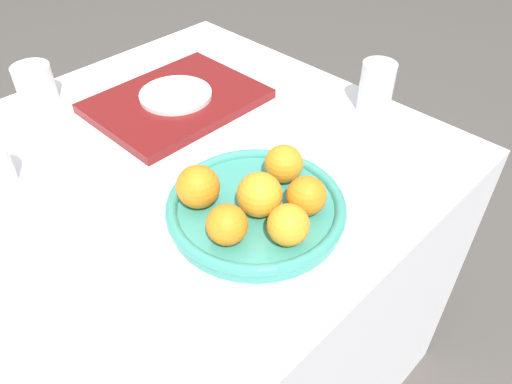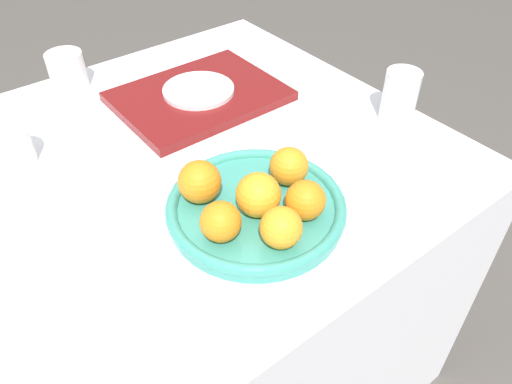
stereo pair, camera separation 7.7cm
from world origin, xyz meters
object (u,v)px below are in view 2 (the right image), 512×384
at_px(orange_4, 289,166).
at_px(orange_5, 221,222).
at_px(fruit_platter, 256,208).
at_px(cup_1, 8,149).
at_px(orange_3, 200,182).
at_px(orange_2, 281,228).
at_px(orange_0, 306,200).
at_px(cup_3, 67,71).
at_px(serving_tray, 199,96).
at_px(side_plate, 199,90).
at_px(napkin, 174,341).
at_px(orange_1, 258,195).
at_px(water_glass, 400,96).

height_order(orange_4, orange_5, orange_4).
distance_m(fruit_platter, cup_1, 0.46).
bearing_deg(orange_3, orange_2, -76.16).
bearing_deg(fruit_platter, orange_0, -54.70).
bearing_deg(cup_3, orange_4, -75.05).
relative_size(orange_0, serving_tray, 0.18).
xyz_separation_m(orange_4, side_plate, (0.04, 0.34, -0.03)).
xyz_separation_m(cup_1, cup_3, (0.19, 0.20, 0.01)).
height_order(orange_0, orange_2, same).
distance_m(cup_1, cup_3, 0.28).
xyz_separation_m(fruit_platter, cup_3, (-0.07, 0.58, 0.02)).
xyz_separation_m(fruit_platter, orange_4, (0.08, 0.01, 0.04)).
relative_size(orange_4, napkin, 0.58).
xyz_separation_m(orange_0, orange_5, (-0.13, 0.04, -0.00)).
bearing_deg(orange_4, cup_3, 104.95).
relative_size(cup_1, napkin, 0.77).
bearing_deg(napkin, orange_1, 25.86).
relative_size(orange_3, cup_3, 0.85).
distance_m(water_glass, napkin, 0.65).
distance_m(water_glass, cup_3, 0.71).
distance_m(serving_tray, cup_3, 0.30).
bearing_deg(fruit_platter, serving_tray, 70.93).
xyz_separation_m(orange_0, napkin, (-0.27, -0.06, -0.05)).
relative_size(fruit_platter, side_plate, 1.90).
height_order(orange_1, orange_4, orange_1).
height_order(orange_5, serving_tray, orange_5).
relative_size(fruit_platter, orange_2, 4.61).
height_order(orange_1, serving_tray, orange_1).
height_order(orange_2, orange_4, orange_4).
bearing_deg(orange_0, orange_5, 161.95).
bearing_deg(side_plate, orange_4, -97.35).
height_order(orange_0, orange_3, orange_3).
distance_m(side_plate, napkin, 0.59).
distance_m(fruit_platter, serving_tray, 0.38).
bearing_deg(side_plate, water_glass, -47.96).
bearing_deg(orange_2, cup_3, 94.35).
bearing_deg(orange_1, orange_2, -101.95).
bearing_deg(orange_4, side_plate, 82.65).
bearing_deg(side_plate, serving_tray, -90.00).
bearing_deg(cup_3, orange_5, -90.98).
relative_size(cup_3, napkin, 0.74).
bearing_deg(cup_3, orange_2, -85.65).
bearing_deg(water_glass, napkin, -164.84).
xyz_separation_m(orange_4, napkin, (-0.30, -0.13, -0.05)).
relative_size(orange_1, napkin, 0.63).
bearing_deg(water_glass, fruit_platter, -172.94).
height_order(serving_tray, napkin, serving_tray).
relative_size(orange_1, serving_tray, 0.21).
xyz_separation_m(fruit_platter, cup_1, (-0.27, 0.38, 0.02)).
height_order(orange_1, cup_1, orange_1).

